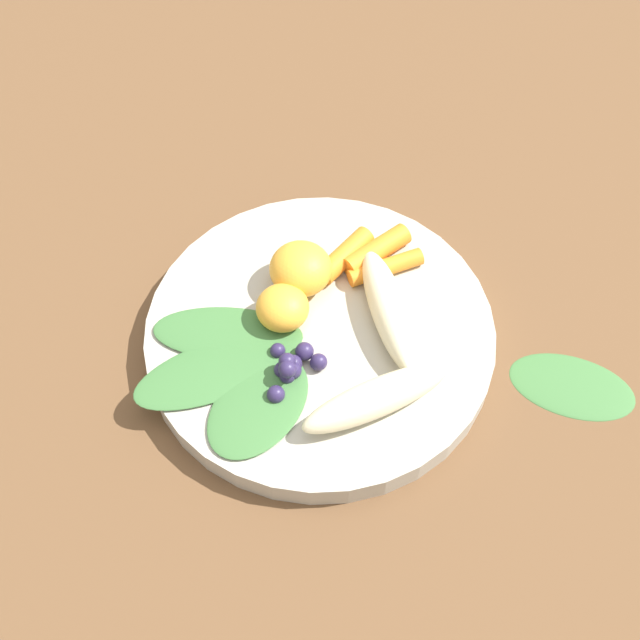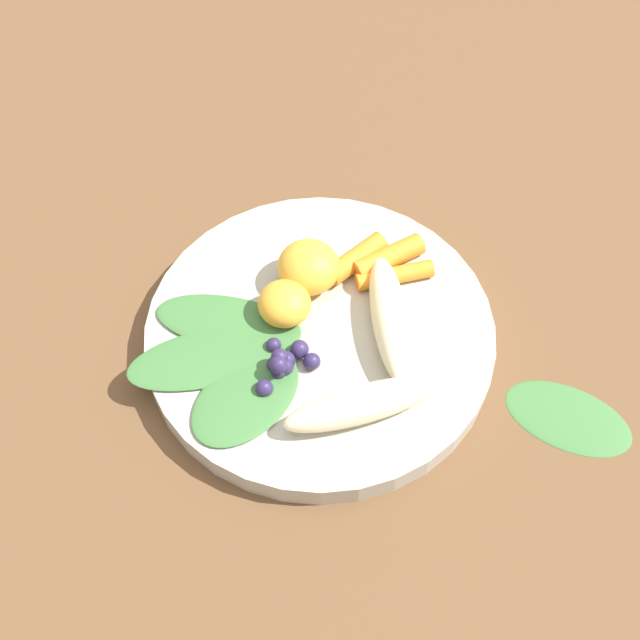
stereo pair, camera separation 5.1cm
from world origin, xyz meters
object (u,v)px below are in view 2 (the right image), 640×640
at_px(bowl, 320,335).
at_px(banana_peeled_right, 362,404).
at_px(banana_peeled_left, 390,318).
at_px(orange_segment_near, 284,304).
at_px(kale_leaf_stray, 569,417).

xyz_separation_m(bowl, banana_peeled_right, (-0.01, 0.08, 0.03)).
bearing_deg(banana_peeled_left, orange_segment_near, 75.78).
bearing_deg(orange_segment_near, kale_leaf_stray, 148.33).
distance_m(banana_peeled_right, orange_segment_near, 0.11).
height_order(banana_peeled_left, orange_segment_near, orange_segment_near).
relative_size(bowl, banana_peeled_left, 2.34).
distance_m(banana_peeled_left, banana_peeled_right, 0.08).
xyz_separation_m(banana_peeled_right, orange_segment_near, (0.04, -0.10, 0.00)).
distance_m(bowl, banana_peeled_left, 0.06).
distance_m(banana_peeled_left, orange_segment_near, 0.08).
bearing_deg(banana_peeled_right, kale_leaf_stray, -14.08).
relative_size(banana_peeled_right, orange_segment_near, 2.82).
bearing_deg(bowl, banana_peeled_left, 167.56).
distance_m(bowl, orange_segment_near, 0.04).
bearing_deg(kale_leaf_stray, banana_peeled_left, 179.03).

